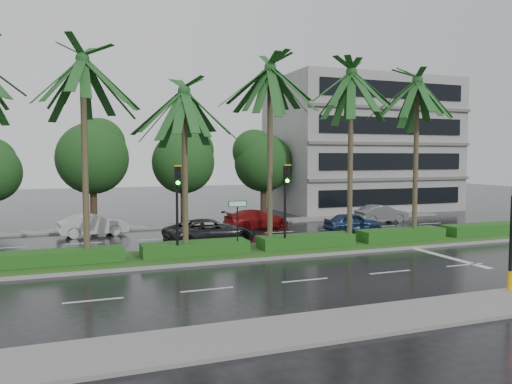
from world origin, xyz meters
name	(u,v)px	position (x,y,z in m)	size (l,w,h in m)	color
ground	(260,257)	(0.00, 0.00, 0.00)	(120.00, 120.00, 0.00)	black
near_sidewalk	(382,319)	(0.00, -10.20, 0.06)	(40.00, 2.40, 0.12)	gray
far_sidewalk	(200,224)	(0.00, 12.00, 0.06)	(40.00, 2.00, 0.12)	gray
median	(253,251)	(0.00, 1.00, 0.08)	(36.00, 4.00, 0.15)	gray
hedge	(253,244)	(0.00, 1.00, 0.45)	(35.20, 1.40, 0.60)	#134516
lane_markings	(319,254)	(3.04, -0.43, 0.01)	(34.00, 13.06, 0.01)	silver
palm_row	(229,85)	(-1.25, 1.02, 8.40)	(26.30, 4.20, 10.08)	#463D28
signal_median_left	(177,198)	(-4.00, 0.30, 3.00)	(0.34, 0.42, 4.36)	black
signal_median_right	(286,195)	(1.50, 0.30, 3.00)	(0.34, 0.42, 4.36)	black
street_sign	(238,213)	(-1.00, 0.48, 2.12)	(0.95, 0.09, 2.60)	black
bg_trees	(191,159)	(0.68, 17.59, 4.71)	(32.69, 5.46, 7.88)	#372619
building	(361,145)	(17.00, 18.00, 6.00)	(16.00, 10.00, 12.00)	gray
car_white	(93,225)	(-7.39, 9.65, 0.69)	(4.17, 1.45, 1.37)	#B6B6B6
car_darkgrey	(210,232)	(-1.38, 4.15, 0.72)	(5.17, 2.39, 1.44)	#242427
car_red	(257,219)	(3.12, 8.81, 0.66)	(4.56, 1.85, 1.32)	maroon
car_blue	(353,222)	(8.50, 5.37, 0.63)	(3.72, 1.49, 1.27)	navy
car_grey	(381,214)	(13.00, 8.72, 0.66)	(4.01, 1.40, 1.32)	slate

